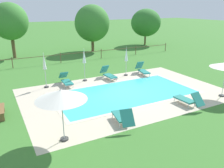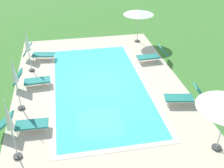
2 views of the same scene
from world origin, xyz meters
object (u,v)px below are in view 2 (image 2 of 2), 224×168
Objects in this scene: sun_lounger_north_end at (152,55)px; patio_umbrella_closed_row_mid_west at (9,120)px; sun_lounger_north_far at (39,53)px; sun_lounger_north_near_steps at (32,80)px; sun_lounger_south_mid at (185,96)px; patio_umbrella_open_foreground at (139,12)px; patio_umbrella_closed_row_centre at (27,44)px; patio_umbrella_closed_row_west at (14,75)px; sun_lounger_north_mid at (24,124)px.

patio_umbrella_closed_row_mid_west is at bearing 132.43° from sun_lounger_north_end.
sun_lounger_north_far reaches higher than sun_lounger_north_end.
sun_lounger_north_near_steps is 0.97× the size of sun_lounger_north_end.
sun_lounger_north_far reaches higher than sun_lounger_south_mid.
patio_umbrella_closed_row_mid_west reaches higher than sun_lounger_south_mid.
sun_lounger_north_far is 0.99× the size of sun_lounger_south_mid.
patio_umbrella_closed_row_centre is at bearing 113.42° from patio_umbrella_open_foreground.
patio_umbrella_closed_row_west is 1.04× the size of patio_umbrella_closed_row_centre.
sun_lounger_north_mid is at bearing 95.02° from sun_lounger_south_mid.
patio_umbrella_closed_row_centre is (1.74, 0.15, 1.23)m from sun_lounger_north_near_steps.
patio_umbrella_closed_row_mid_west is (-8.03, 0.46, 1.31)m from sun_lounger_north_far.
patio_umbrella_open_foreground reaches higher than sun_lounger_south_mid.
patio_umbrella_open_foreground reaches higher than sun_lounger_north_mid.
sun_lounger_north_near_steps reaches higher than sun_lounger_north_end.
patio_umbrella_open_foreground reaches higher than sun_lounger_north_far.
patio_umbrella_closed_row_west reaches higher than sun_lounger_north_mid.
sun_lounger_south_mid is 7.64m from patio_umbrella_closed_row_mid_west.
sun_lounger_north_mid is at bearing 178.64° from sun_lounger_north_near_steps.
sun_lounger_north_near_steps is 0.97× the size of sun_lounger_south_mid.
sun_lounger_north_far is 0.76× the size of patio_umbrella_closed_row_mid_west.
patio_umbrella_closed_row_centre is at bearing -0.79° from patio_umbrella_closed_row_mid_west.
patio_umbrella_closed_row_west is (1.60, 0.31, 1.36)m from sun_lounger_north_mid.
sun_lounger_north_far is 0.83× the size of patio_umbrella_open_foreground.
patio_umbrella_closed_row_west reaches higher than patio_umbrella_open_foreground.
sun_lounger_north_end is 0.99× the size of sun_lounger_south_mid.
patio_umbrella_closed_row_mid_west reaches higher than patio_umbrella_closed_row_centre.
patio_umbrella_closed_row_mid_west is at bearing 105.67° from sun_lounger_south_mid.
sun_lounger_north_end reaches higher than sun_lounger_north_mid.
patio_umbrella_closed_row_west is (-5.01, 0.62, 1.35)m from sun_lounger_north_far.
patio_umbrella_closed_row_west reaches higher than patio_umbrella_closed_row_mid_west.
sun_lounger_north_end is at bearing -47.57° from patio_umbrella_closed_row_mid_west.
patio_umbrella_open_foreground is 11.93m from patio_umbrella_closed_row_mid_west.
sun_lounger_north_mid is (-3.45, 0.08, -0.02)m from sun_lounger_north_near_steps.
patio_umbrella_closed_row_mid_west is at bearing 179.21° from patio_umbrella_closed_row_centre.
patio_umbrella_closed_row_centre is (3.59, -0.24, -0.11)m from patio_umbrella_closed_row_west.
patio_umbrella_closed_row_mid_west reaches higher than patio_umbrella_open_foreground.
sun_lounger_north_near_steps is 8.47m from patio_umbrella_open_foreground.
sun_lounger_north_end is at bearing -76.48° from sun_lounger_north_near_steps.
patio_umbrella_closed_row_centre is at bearing 165.31° from sun_lounger_north_far.
sun_lounger_north_mid is at bearing 126.23° from sun_lounger_north_end.
sun_lounger_south_mid is 8.58m from patio_umbrella_closed_row_centre.
sun_lounger_north_far is 0.75× the size of patio_umbrella_closed_row_west.
sun_lounger_south_mid is at bearing -97.56° from patio_umbrella_closed_row_west.
patio_umbrella_open_foreground reaches higher than sun_lounger_north_near_steps.
patio_umbrella_closed_row_west is at bearing 10.94° from sun_lounger_north_mid.
sun_lounger_north_end is (1.66, -6.90, -0.01)m from sun_lounger_north_near_steps.
sun_lounger_north_mid is at bearing 177.35° from sun_lounger_north_far.
sun_lounger_north_near_steps is at bearing -175.10° from patio_umbrella_closed_row_centre.
sun_lounger_north_near_steps is at bearing 68.00° from sun_lounger_south_mid.
patio_umbrella_closed_row_mid_west reaches higher than sun_lounger_north_end.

